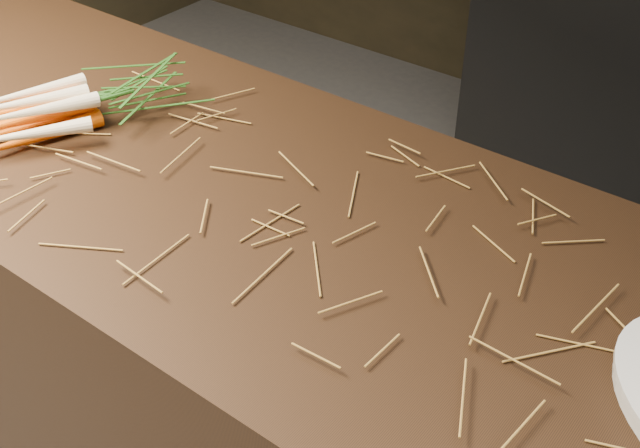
{
  "coord_description": "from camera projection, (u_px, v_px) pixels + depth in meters",
  "views": [
    {
      "loc": [
        0.58,
        -0.47,
        1.63
      ],
      "look_at": [
        0.03,
        0.24,
        0.96
      ],
      "focal_mm": 45.0,
      "sensor_mm": 36.0,
      "label": 1
    }
  ],
  "objects": [
    {
      "name": "main_counter",
      "position": [
        325.0,
        423.0,
        1.47
      ],
      "size": [
        2.4,
        0.7,
        0.9
      ],
      "primitive_type": "cube",
      "color": "black",
      "rests_on": "ground"
    },
    {
      "name": "straw_bedding",
      "position": [
        326.0,
        224.0,
        1.2
      ],
      "size": [
        1.4,
        0.6,
        0.02
      ],
      "primitive_type": null,
      "color": "olive",
      "rests_on": "main_counter"
    },
    {
      "name": "root_veg_bunch",
      "position": [
        92.0,
        99.0,
        1.44
      ],
      "size": [
        0.3,
        0.49,
        0.09
      ],
      "rotation": [
        0.0,
        0.0,
        -0.39
      ],
      "color": "#C54D05",
      "rests_on": "main_counter"
    }
  ]
}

